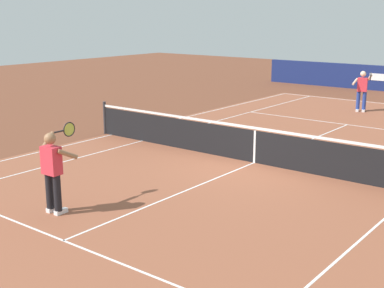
# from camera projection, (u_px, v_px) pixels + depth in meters

# --- Properties ---
(ground_plane) EXTENTS (60.00, 60.00, 0.00)m
(ground_plane) POSITION_uv_depth(u_px,v_px,m) (254.00, 163.00, 14.21)
(ground_plane) COLOR brown
(court_slab) EXTENTS (24.20, 11.40, 0.00)m
(court_slab) POSITION_uv_depth(u_px,v_px,m) (254.00, 163.00, 14.21)
(court_slab) COLOR #935138
(court_slab) RESTS_ON ground_plane
(court_line_markings) EXTENTS (23.85, 11.05, 0.01)m
(court_line_markings) POSITION_uv_depth(u_px,v_px,m) (254.00, 163.00, 14.21)
(court_line_markings) COLOR white
(court_line_markings) RESTS_ON ground_plane
(tennis_net) EXTENTS (0.10, 11.70, 1.08)m
(tennis_net) POSITION_uv_depth(u_px,v_px,m) (255.00, 145.00, 14.09)
(tennis_net) COLOR #2D2D33
(tennis_net) RESTS_ON ground_plane
(tennis_player_near) EXTENTS (1.05, 0.78, 1.70)m
(tennis_player_near) POSITION_uv_depth(u_px,v_px,m) (53.00, 168.00, 10.41)
(tennis_player_near) COLOR black
(tennis_player_near) RESTS_ON ground_plane
(tennis_player_far) EXTENTS (0.98, 0.87, 1.70)m
(tennis_player_far) POSITION_uv_depth(u_px,v_px,m) (362.00, 89.00, 21.49)
(tennis_player_far) COLOR navy
(tennis_player_far) RESTS_ON ground_plane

